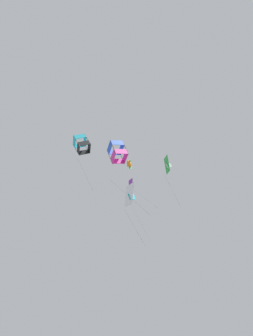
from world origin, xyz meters
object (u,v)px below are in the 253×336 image
Objects in this scene: kite_fish_near_left at (129,164)px; kite_delta_mid_left at (167,165)px; kite_delta_upper_right at (131,186)px; kite_delta_far_centre at (130,195)px; kite_box_near_right at (117,152)px; kite_box_highest at (82,144)px.

kite_fish_near_left reaches higher than kite_delta_mid_left.
kite_delta_far_centre is (3.27, 3.45, -6.48)m from kite_delta_upper_right.
kite_delta_mid_left is at bearing 68.89° from kite_delta_far_centre.
kite_box_near_right is at bearing -44.80° from kite_delta_mid_left.
kite_delta_upper_right is 1.17× the size of kite_box_highest.
kite_fish_near_left is 0.91× the size of kite_delta_upper_right.
kite_delta_upper_right is 8.04m from kite_delta_far_centre.
kite_box_highest is (6.66, -1.18, 5.28)m from kite_delta_far_centre.
kite_delta_upper_right reaches higher than kite_delta_far_centre.
kite_delta_upper_right reaches higher than kite_box_highest.
kite_box_highest is (9.94, 2.27, -1.20)m from kite_delta_upper_right.
kite_delta_far_centre is (-4.97, -3.75, -0.49)m from kite_box_near_right.
kite_box_near_right is 7.08m from kite_box_highest.
kite_delta_upper_right is 1.28× the size of kite_delta_far_centre.
kite_fish_near_left is 1.16× the size of kite_delta_far_centre.
kite_fish_near_left reaches higher than kite_delta_upper_right.
kite_box_near_right is 1.10× the size of kite_box_highest.
kite_delta_upper_right is 10.26m from kite_box_highest.
kite_delta_far_centre is 0.92× the size of kite_box_highest.
kite_fish_near_left is 11.81m from kite_box_near_right.
kite_box_highest reaches higher than kite_delta_mid_left.
kite_delta_upper_right is 7.16m from kite_delta_mid_left.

